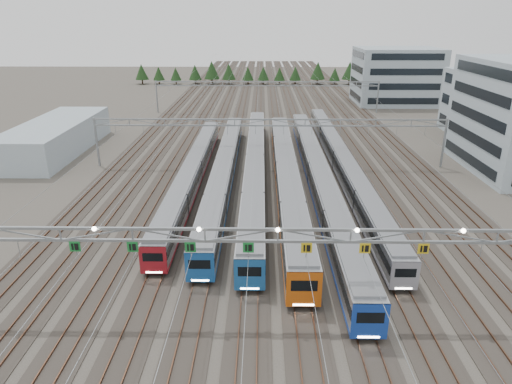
{
  "coord_description": "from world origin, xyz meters",
  "views": [
    {
      "loc": [
        -1.25,
        -31.46,
        22.98
      ],
      "look_at": [
        -1.91,
        19.13,
        3.5
      ],
      "focal_mm": 32.0,
      "sensor_mm": 36.0,
      "label": 1
    }
  ],
  "objects_px": {
    "train_b": "(224,169)",
    "train_d": "(286,173)",
    "west_shed": "(56,137)",
    "depot_bldg_mid": "(489,104)",
    "gantry_mid": "(270,128)",
    "depot_bldg_north": "(396,76)",
    "gantry_far": "(267,87)",
    "train_a": "(193,171)",
    "train_e": "(318,174)",
    "gantry_near": "(277,239)",
    "train_f": "(341,160)",
    "train_c": "(255,164)"
  },
  "relations": [
    {
      "from": "gantry_near",
      "to": "gantry_mid",
      "type": "relative_size",
      "value": 1.0
    },
    {
      "from": "west_shed",
      "to": "train_f",
      "type": "bearing_deg",
      "value": -12.64
    },
    {
      "from": "train_b",
      "to": "west_shed",
      "type": "bearing_deg",
      "value": 153.25
    },
    {
      "from": "gantry_mid",
      "to": "gantry_near",
      "type": "bearing_deg",
      "value": -90.07
    },
    {
      "from": "gantry_mid",
      "to": "depot_bldg_north",
      "type": "bearing_deg",
      "value": 58.71
    },
    {
      "from": "gantry_far",
      "to": "depot_bldg_mid",
      "type": "height_order",
      "value": "depot_bldg_mid"
    },
    {
      "from": "train_e",
      "to": "train_d",
      "type": "bearing_deg",
      "value": -175.22
    },
    {
      "from": "train_a",
      "to": "gantry_far",
      "type": "height_order",
      "value": "gantry_far"
    },
    {
      "from": "train_a",
      "to": "train_d",
      "type": "relative_size",
      "value": 0.88
    },
    {
      "from": "train_e",
      "to": "gantry_far",
      "type": "xyz_separation_m",
      "value": [
        -6.75,
        54.65,
        4.33
      ]
    },
    {
      "from": "train_e",
      "to": "west_shed",
      "type": "height_order",
      "value": "west_shed"
    },
    {
      "from": "train_c",
      "to": "train_f",
      "type": "xyz_separation_m",
      "value": [
        13.5,
        2.77,
        -0.16
      ]
    },
    {
      "from": "train_f",
      "to": "train_a",
      "type": "bearing_deg",
      "value": -165.35
    },
    {
      "from": "gantry_mid",
      "to": "depot_bldg_mid",
      "type": "distance_m",
      "value": 49.97
    },
    {
      "from": "train_b",
      "to": "train_e",
      "type": "xyz_separation_m",
      "value": [
        13.5,
        -2.16,
        0.06
      ]
    },
    {
      "from": "train_b",
      "to": "train_e",
      "type": "bearing_deg",
      "value": -9.08
    },
    {
      "from": "train_b",
      "to": "train_f",
      "type": "xyz_separation_m",
      "value": [
        18.0,
        4.85,
        -0.1
      ]
    },
    {
      "from": "gantry_far",
      "to": "west_shed",
      "type": "distance_m",
      "value": 53.18
    },
    {
      "from": "train_c",
      "to": "west_shed",
      "type": "distance_m",
      "value": 38.87
    },
    {
      "from": "depot_bldg_mid",
      "to": "train_e",
      "type": "bearing_deg",
      "value": -140.52
    },
    {
      "from": "train_d",
      "to": "west_shed",
      "type": "height_order",
      "value": "west_shed"
    },
    {
      "from": "gantry_mid",
      "to": "train_a",
      "type": "bearing_deg",
      "value": -142.86
    },
    {
      "from": "train_f",
      "to": "gantry_mid",
      "type": "xyz_separation_m",
      "value": [
        -11.25,
        2.64,
        4.49
      ]
    },
    {
      "from": "gantry_near",
      "to": "west_shed",
      "type": "relative_size",
      "value": 1.88
    },
    {
      "from": "depot_bldg_mid",
      "to": "west_shed",
      "type": "relative_size",
      "value": 0.53
    },
    {
      "from": "train_b",
      "to": "train_d",
      "type": "distance_m",
      "value": 9.35
    },
    {
      "from": "gantry_near",
      "to": "gantry_mid",
      "type": "height_order",
      "value": "gantry_near"
    },
    {
      "from": "train_b",
      "to": "gantry_far",
      "type": "xyz_separation_m",
      "value": [
        6.75,
        52.49,
        4.39
      ]
    },
    {
      "from": "gantry_near",
      "to": "west_shed",
      "type": "height_order",
      "value": "gantry_near"
    },
    {
      "from": "train_a",
      "to": "depot_bldg_mid",
      "type": "height_order",
      "value": "depot_bldg_mid"
    },
    {
      "from": "train_a",
      "to": "gantry_far",
      "type": "xyz_separation_m",
      "value": [
        11.25,
        53.52,
        4.46
      ]
    },
    {
      "from": "gantry_mid",
      "to": "west_shed",
      "type": "height_order",
      "value": "gantry_mid"
    },
    {
      "from": "train_f",
      "to": "west_shed",
      "type": "relative_size",
      "value": 2.3
    },
    {
      "from": "train_c",
      "to": "gantry_near",
      "type": "xyz_separation_m",
      "value": [
        2.2,
        -34.71,
        5.03
      ]
    },
    {
      "from": "train_d",
      "to": "depot_bldg_mid",
      "type": "distance_m",
      "value": 53.44
    },
    {
      "from": "train_a",
      "to": "west_shed",
      "type": "bearing_deg",
      "value": 147.99
    },
    {
      "from": "gantry_mid",
      "to": "west_shed",
      "type": "relative_size",
      "value": 1.88
    },
    {
      "from": "gantry_mid",
      "to": "depot_bldg_north",
      "type": "height_order",
      "value": "depot_bldg_north"
    },
    {
      "from": "train_d",
      "to": "west_shed",
      "type": "xyz_separation_m",
      "value": [
        -40.78,
        18.55,
        0.52
      ]
    },
    {
      "from": "train_e",
      "to": "gantry_near",
      "type": "bearing_deg",
      "value": -102.57
    },
    {
      "from": "train_d",
      "to": "gantry_near",
      "type": "height_order",
      "value": "gantry_near"
    },
    {
      "from": "gantry_near",
      "to": "depot_bldg_north",
      "type": "xyz_separation_m",
      "value": [
        36.27,
        99.71,
        0.45
      ]
    },
    {
      "from": "train_e",
      "to": "west_shed",
      "type": "bearing_deg",
      "value": 158.13
    },
    {
      "from": "depot_bldg_mid",
      "to": "gantry_mid",
      "type": "bearing_deg",
      "value": -154.1
    },
    {
      "from": "train_d",
      "to": "gantry_mid",
      "type": "relative_size",
      "value": 1.06
    },
    {
      "from": "train_b",
      "to": "train_d",
      "type": "relative_size",
      "value": 0.96
    },
    {
      "from": "train_d",
      "to": "depot_bldg_mid",
      "type": "xyz_separation_m",
      "value": [
        42.7,
        31.84,
        4.29
      ]
    },
    {
      "from": "train_a",
      "to": "train_d",
      "type": "height_order",
      "value": "train_d"
    },
    {
      "from": "train_f",
      "to": "train_d",
      "type": "bearing_deg",
      "value": -140.63
    },
    {
      "from": "gantry_far",
      "to": "west_shed",
      "type": "height_order",
      "value": "gantry_far"
    }
  ]
}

